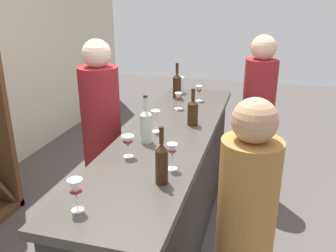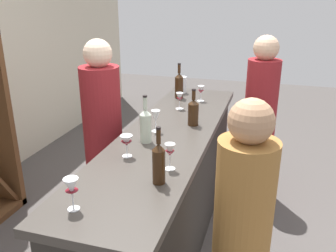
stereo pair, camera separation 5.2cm
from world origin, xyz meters
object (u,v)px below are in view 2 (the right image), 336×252
wine_bottle_center_amber_brown (193,112)px  water_pitcher (181,85)px  wine_bottle_leftmost_amber_brown (159,162)px  wine_glass_far_right (72,188)px  person_right_guest (104,143)px  wine_glass_near_center (201,91)px  person_left_guest (241,243)px  wine_glass_far_left (156,117)px  wine_bottle_second_right_amber_brown (179,85)px  person_center_guest (259,124)px  wine_glass_near_left (170,151)px  wine_glass_near_right (180,98)px  wine_glass_far_center (127,142)px  wine_bottle_second_left_clear_pale (146,125)px

wine_bottle_center_amber_brown → water_pitcher: 0.94m
wine_bottle_leftmost_amber_brown → wine_glass_far_right: size_ratio=1.95×
wine_bottle_leftmost_amber_brown → wine_bottle_center_amber_brown: 0.93m
person_right_guest → wine_glass_near_center: bearing=23.2°
wine_bottle_leftmost_amber_brown → person_left_guest: person_left_guest is taller
wine_glass_far_left → person_right_guest: person_right_guest is taller
wine_glass_near_center → water_pitcher: bearing=46.2°
wine_bottle_second_right_amber_brown → person_center_guest: bearing=-79.9°
wine_bottle_second_right_amber_brown → wine_glass_near_left: (-1.46, -0.34, -0.02)m
wine_glass_near_right → person_left_guest: (-1.29, -0.68, -0.38)m
wine_glass_near_left → water_pitcher: bearing=12.5°
wine_glass_near_right → wine_glass_far_right: wine_glass_far_right is taller
wine_bottle_leftmost_amber_brown → wine_bottle_center_amber_brown: bearing=1.7°
water_pitcher → person_left_guest: (-1.81, -0.81, -0.37)m
wine_glass_far_right → person_center_guest: (2.12, -0.74, -0.35)m
wine_bottle_leftmost_amber_brown → person_right_guest: (0.89, 0.78, -0.35)m
wine_glass_near_left → wine_bottle_second_right_amber_brown: bearing=13.1°
wine_glass_far_right → wine_glass_near_center: bearing=-6.0°
wine_bottle_center_amber_brown → wine_glass_far_left: bearing=133.3°
person_left_guest → person_center_guest: person_center_guest is taller
wine_bottle_leftmost_amber_brown → person_right_guest: person_right_guest is taller
wine_bottle_second_right_amber_brown → water_pitcher: wine_bottle_second_right_amber_brown is taller
wine_bottle_leftmost_amber_brown → water_pitcher: bearing=11.1°
wine_glass_near_center → wine_glass_near_right: size_ratio=1.01×
wine_glass_near_right → wine_glass_near_center: bearing=-23.8°
person_right_guest → wine_bottle_center_amber_brown: bearing=-19.3°
wine_bottle_leftmost_amber_brown → wine_glass_far_center: wine_bottle_leftmost_amber_brown is taller
wine_glass_near_center → wine_glass_far_left: (-0.86, 0.15, 0.01)m
wine_glass_near_right → person_left_guest: 1.51m
wine_glass_near_left → person_right_guest: 1.12m
wine_glass_far_center → wine_glass_near_center: bearing=-8.1°
wine_glass_near_right → person_right_guest: person_right_guest is taller
wine_glass_near_left → wine_glass_far_right: (-0.52, 0.32, 0.00)m
wine_glass_near_left → person_right_guest: (0.72, 0.79, -0.34)m
wine_glass_far_left → wine_bottle_second_right_amber_brown: bearing=4.5°
water_pitcher → wine_glass_far_center: bearing=-177.7°
person_left_guest → wine_bottle_leftmost_amber_brown: bearing=18.9°
wine_bottle_center_amber_brown → wine_glass_near_right: wine_bottle_center_amber_brown is taller
wine_bottle_second_right_amber_brown → wine_glass_far_center: bearing=-178.5°
wine_bottle_second_left_clear_pale → wine_glass_far_left: size_ratio=2.03×
wine_bottle_second_left_clear_pale → wine_glass_near_center: 1.08m
wine_glass_near_left → person_right_guest: bearing=47.6°
wine_glass_near_left → person_center_guest: size_ratio=0.10×
person_center_guest → person_left_guest: bearing=112.5°
wine_bottle_second_left_clear_pale → wine_glass_near_left: size_ratio=2.07×
wine_glass_far_left → wine_glass_far_center: 0.46m
person_right_guest → wine_glass_far_left: bearing=-41.0°
wine_bottle_second_left_clear_pale → wine_bottle_center_amber_brown: 0.48m
water_pitcher → person_left_guest: bearing=-156.0°
wine_glass_far_left → water_pitcher: bearing=5.1°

